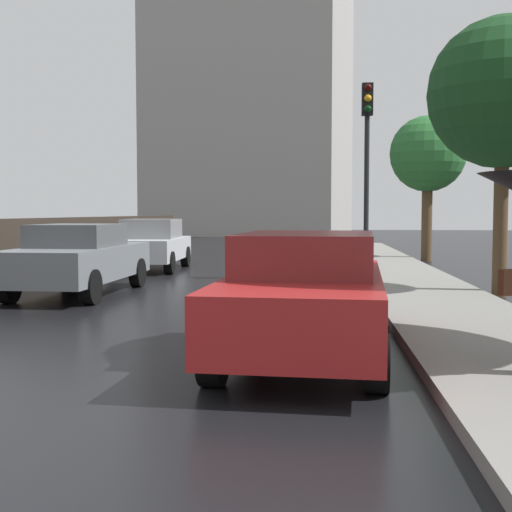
{
  "coord_description": "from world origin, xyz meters",
  "views": [
    {
      "loc": [
        2.94,
        -3.56,
        1.65
      ],
      "look_at": [
        2.12,
        5.83,
        1.03
      ],
      "focal_mm": 47.31,
      "sensor_mm": 36.0,
      "label": 1
    }
  ],
  "objects_px": {
    "street_tree_far": "(428,155)",
    "street_tree_mid": "(503,94)",
    "traffic_light": "(367,143)",
    "car_silver_near_kerb": "(152,244)",
    "car_red_behind_camera": "(307,292)",
    "car_grey_far_ahead": "(79,258)"
  },
  "relations": [
    {
      "from": "street_tree_mid",
      "to": "street_tree_far",
      "type": "height_order",
      "value": "street_tree_mid"
    },
    {
      "from": "traffic_light",
      "to": "street_tree_far",
      "type": "xyz_separation_m",
      "value": [
        2.53,
        6.78,
        0.27
      ]
    },
    {
      "from": "street_tree_mid",
      "to": "street_tree_far",
      "type": "bearing_deg",
      "value": 88.87
    },
    {
      "from": "traffic_light",
      "to": "street_tree_far",
      "type": "relative_size",
      "value": 0.94
    },
    {
      "from": "car_grey_far_ahead",
      "to": "street_tree_far",
      "type": "bearing_deg",
      "value": -128.31
    },
    {
      "from": "car_silver_near_kerb",
      "to": "street_tree_mid",
      "type": "xyz_separation_m",
      "value": [
        8.18,
        -5.48,
        3.16
      ]
    },
    {
      "from": "street_tree_far",
      "to": "car_silver_near_kerb",
      "type": "bearing_deg",
      "value": -152.74
    },
    {
      "from": "car_grey_far_ahead",
      "to": "car_red_behind_camera",
      "type": "distance_m",
      "value": 7.08
    },
    {
      "from": "street_tree_far",
      "to": "street_tree_mid",
      "type": "bearing_deg",
      "value": -91.13
    },
    {
      "from": "car_grey_far_ahead",
      "to": "street_tree_mid",
      "type": "height_order",
      "value": "street_tree_mid"
    },
    {
      "from": "car_silver_near_kerb",
      "to": "car_grey_far_ahead",
      "type": "relative_size",
      "value": 0.9
    },
    {
      "from": "street_tree_mid",
      "to": "car_grey_far_ahead",
      "type": "bearing_deg",
      "value": -178.0
    },
    {
      "from": "car_silver_near_kerb",
      "to": "street_tree_far",
      "type": "distance_m",
      "value": 9.83
    },
    {
      "from": "car_silver_near_kerb",
      "to": "traffic_light",
      "type": "height_order",
      "value": "traffic_light"
    },
    {
      "from": "car_grey_far_ahead",
      "to": "street_tree_mid",
      "type": "xyz_separation_m",
      "value": [
        8.26,
        0.29,
        3.16
      ]
    },
    {
      "from": "car_grey_far_ahead",
      "to": "traffic_light",
      "type": "distance_m",
      "value": 7.24
    },
    {
      "from": "street_tree_mid",
      "to": "car_silver_near_kerb",
      "type": "bearing_deg",
      "value": 146.18
    },
    {
      "from": "car_silver_near_kerb",
      "to": "traffic_light",
      "type": "distance_m",
      "value": 6.84
    },
    {
      "from": "car_grey_far_ahead",
      "to": "street_tree_mid",
      "type": "bearing_deg",
      "value": -176.34
    },
    {
      "from": "car_red_behind_camera",
      "to": "street_tree_mid",
      "type": "distance_m",
      "value": 7.44
    },
    {
      "from": "car_grey_far_ahead",
      "to": "street_tree_far",
      "type": "relative_size",
      "value": 0.9
    },
    {
      "from": "car_silver_near_kerb",
      "to": "car_red_behind_camera",
      "type": "relative_size",
      "value": 0.85
    }
  ]
}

